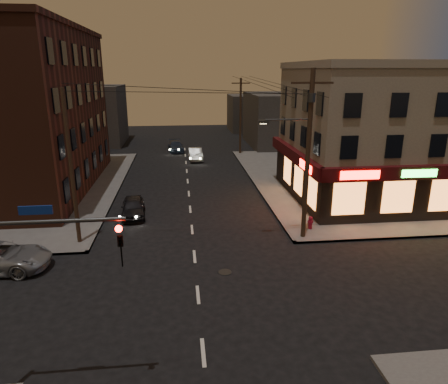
{
  "coord_description": "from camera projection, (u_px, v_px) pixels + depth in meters",
  "views": [
    {
      "loc": [
        -0.6,
        -16.41,
        10.02
      ],
      "look_at": [
        1.86,
        5.75,
        3.2
      ],
      "focal_mm": 32.0,
      "sensor_mm": 36.0,
      "label": 1
    }
  ],
  "objects": [
    {
      "name": "ground",
      "position": [
        198.0,
        295.0,
        18.59
      ],
      "size": [
        120.0,
        120.0,
        0.0
      ],
      "primitive_type": "plane",
      "color": "black",
      "rests_on": "ground"
    },
    {
      "name": "sidewalk_ne",
      "position": [
        375.0,
        178.0,
        38.53
      ],
      "size": [
        24.0,
        28.0,
        0.15
      ],
      "primitive_type": "cube",
      "color": "#514F4C",
      "rests_on": "ground"
    },
    {
      "name": "pizza_building",
      "position": [
        390.0,
        132.0,
        31.47
      ],
      "size": [
        15.85,
        12.85,
        10.5
      ],
      "color": "gray",
      "rests_on": "sidewalk_ne"
    },
    {
      "name": "brick_apartment",
      "position": [
        11.0,
        113.0,
        33.17
      ],
      "size": [
        12.0,
        20.0,
        13.0
      ],
      "primitive_type": "cube",
      "color": "#482417",
      "rests_on": "sidewalk_nw"
    },
    {
      "name": "bg_building_ne_a",
      "position": [
        285.0,
        119.0,
        55.16
      ],
      "size": [
        10.0,
        12.0,
        7.0
      ],
      "primitive_type": "cube",
      "color": "#3F3D3A",
      "rests_on": "ground"
    },
    {
      "name": "bg_building_nw",
      "position": [
        90.0,
        115.0,
        55.96
      ],
      "size": [
        9.0,
        10.0,
        8.0
      ],
      "primitive_type": "cube",
      "color": "#3F3D3A",
      "rests_on": "ground"
    },
    {
      "name": "bg_building_ne_b",
      "position": [
        253.0,
        113.0,
        68.4
      ],
      "size": [
        8.0,
        8.0,
        6.0
      ],
      "primitive_type": "cube",
      "color": "#3F3D3A",
      "rests_on": "ground"
    },
    {
      "name": "utility_pole_main",
      "position": [
        306.0,
        147.0,
        23.12
      ],
      "size": [
        4.2,
        0.44,
        10.0
      ],
      "color": "#382619",
      "rests_on": "sidewalk_ne"
    },
    {
      "name": "utility_pole_far",
      "position": [
        240.0,
        116.0,
        48.36
      ],
      "size": [
        0.26,
        0.26,
        9.0
      ],
      "primitive_type": "cylinder",
      "color": "#382619",
      "rests_on": "sidewalk_ne"
    },
    {
      "name": "utility_pole_west",
      "position": [
        71.0,
        169.0,
        22.69
      ],
      "size": [
        0.24,
        0.24,
        9.0
      ],
      "primitive_type": "cylinder",
      "color": "#382619",
      "rests_on": "sidewalk_nw"
    },
    {
      "name": "traffic_signal",
      "position": [
        11.0,
        283.0,
        11.46
      ],
      "size": [
        4.49,
        0.32,
        6.47
      ],
      "color": "#333538",
      "rests_on": "ground"
    },
    {
      "name": "sedan_near",
      "position": [
        133.0,
        207.0,
        28.45
      ],
      "size": [
        1.92,
        4.09,
        1.35
      ],
      "primitive_type": "imported",
      "rotation": [
        0.0,
        0.0,
        0.08
      ],
      "color": "black",
      "rests_on": "ground"
    },
    {
      "name": "sedan_mid",
      "position": [
        195.0,
        154.0,
        46.25
      ],
      "size": [
        1.68,
        4.28,
        1.39
      ],
      "primitive_type": "imported",
      "rotation": [
        0.0,
        0.0,
        0.05
      ],
      "color": "slate",
      "rests_on": "ground"
    },
    {
      "name": "sedan_far",
      "position": [
        176.0,
        146.0,
        51.27
      ],
      "size": [
        2.2,
        4.62,
        1.3
      ],
      "primitive_type": "imported",
      "rotation": [
        0.0,
        0.0,
        0.09
      ],
      "color": "#1D273A",
      "rests_on": "ground"
    },
    {
      "name": "fire_hydrant",
      "position": [
        310.0,
        222.0,
        25.81
      ],
      "size": [
        0.39,
        0.39,
        0.85
      ],
      "rotation": [
        0.0,
        0.0,
        0.32
      ],
      "color": "maroon",
      "rests_on": "sidewalk_ne"
    }
  ]
}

